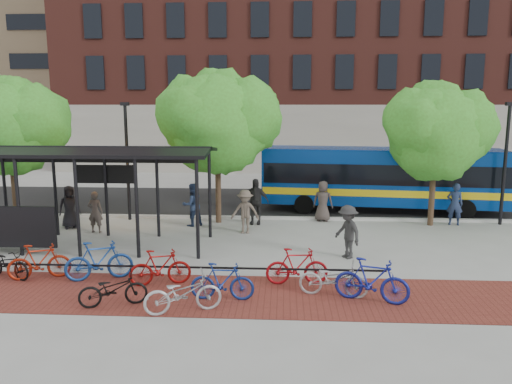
# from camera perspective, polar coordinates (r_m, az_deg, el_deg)

# --- Properties ---
(ground) EXTENTS (160.00, 160.00, 0.00)m
(ground) POSITION_cam_1_polar(r_m,az_deg,el_deg) (18.30, 3.74, -6.00)
(ground) COLOR #9E9E99
(ground) RESTS_ON ground
(asphalt_street) EXTENTS (160.00, 8.00, 0.01)m
(asphalt_street) POSITION_cam_1_polar(r_m,az_deg,el_deg) (26.09, 3.62, -1.15)
(asphalt_street) COLOR black
(asphalt_street) RESTS_ON ground
(curb) EXTENTS (160.00, 0.25, 0.12)m
(curb) POSITION_cam_1_polar(r_m,az_deg,el_deg) (22.16, 3.67, -3.00)
(curb) COLOR #B7B7B2
(curb) RESTS_ON ground
(brick_strip) EXTENTS (24.00, 3.00, 0.01)m
(brick_strip) POSITION_cam_1_polar(r_m,az_deg,el_deg) (13.69, -4.68, -11.61)
(brick_strip) COLOR maroon
(brick_strip) RESTS_ON ground
(bike_rack_rail) EXTENTS (12.00, 0.05, 0.95)m
(bike_rack_rail) POSITION_cam_1_polar(r_m,az_deg,el_deg) (14.74, -9.28, -10.12)
(bike_rack_rail) COLOR black
(bike_rack_rail) RESTS_ON ground
(building_brick) EXTENTS (55.00, 14.00, 20.00)m
(building_brick) POSITION_cam_1_polar(r_m,az_deg,el_deg) (45.05, 16.99, 15.90)
(building_brick) COLOR #5E2821
(building_brick) RESTS_ON ground
(building_tower) EXTENTS (22.00, 22.00, 30.00)m
(building_tower) POSITION_cam_1_polar(r_m,az_deg,el_deg) (60.56, -12.63, 19.23)
(building_tower) COLOR #7A664C
(building_tower) RESTS_ON ground
(bus_shelter) EXTENTS (10.60, 3.07, 3.60)m
(bus_shelter) POSITION_cam_1_polar(r_m,az_deg,el_deg) (18.99, -21.54, 3.14)
(bus_shelter) COLOR black
(bus_shelter) RESTS_ON ground
(tree_a) EXTENTS (4.90, 4.00, 6.18)m
(tree_a) POSITION_cam_1_polar(r_m,az_deg,el_deg) (24.02, -26.16, 7.08)
(tree_a) COLOR #382619
(tree_a) RESTS_ON ground
(tree_b) EXTENTS (5.15, 4.20, 6.47)m
(tree_b) POSITION_cam_1_polar(r_m,az_deg,el_deg) (21.13, -4.17, 8.40)
(tree_b) COLOR #382619
(tree_b) RESTS_ON ground
(tree_c) EXTENTS (4.66, 3.80, 5.92)m
(tree_c) POSITION_cam_1_polar(r_m,az_deg,el_deg) (21.89, 20.07, 6.82)
(tree_c) COLOR #382619
(tree_c) RESTS_ON ground
(lamp_post_left) EXTENTS (0.35, 0.20, 5.12)m
(lamp_post_left) POSITION_cam_1_polar(r_m,az_deg,el_deg) (22.38, -14.51, 3.81)
(lamp_post_left) COLOR black
(lamp_post_left) RESTS_ON ground
(lamp_post_right) EXTENTS (0.35, 0.20, 5.12)m
(lamp_post_right) POSITION_cam_1_polar(r_m,az_deg,el_deg) (23.21, 26.60, 3.28)
(lamp_post_right) COLOR black
(lamp_post_right) RESTS_ON ground
(bus) EXTENTS (11.30, 3.59, 3.00)m
(bus) POSITION_cam_1_polar(r_m,az_deg,el_deg) (24.28, 14.15, 1.84)
(bus) COLOR navy
(bus) RESTS_ON ground
(bike_0) EXTENTS (1.81, 1.22, 0.90)m
(bike_0) POSITION_cam_1_polar(r_m,az_deg,el_deg) (16.43, -26.48, -7.30)
(bike_0) COLOR black
(bike_0) RESTS_ON ground
(bike_1) EXTENTS (1.81, 1.08, 1.05)m
(bike_1) POSITION_cam_1_polar(r_m,az_deg,el_deg) (15.93, -23.54, -7.31)
(bike_1) COLOR maroon
(bike_1) RESTS_ON ground
(bike_3) EXTENTS (2.00, 1.18, 1.16)m
(bike_3) POSITION_cam_1_polar(r_m,az_deg,el_deg) (15.24, -17.52, -7.49)
(bike_3) COLOR navy
(bike_3) RESTS_ON ground
(bike_4) EXTENTS (1.80, 1.11, 0.89)m
(bike_4) POSITION_cam_1_polar(r_m,az_deg,el_deg) (13.28, -16.03, -10.63)
(bike_4) COLOR black
(bike_4) RESTS_ON ground
(bike_5) EXTENTS (1.79, 0.93, 1.04)m
(bike_5) POSITION_cam_1_polar(r_m,az_deg,el_deg) (14.41, -10.90, -8.46)
(bike_5) COLOR maroon
(bike_5) RESTS_ON ground
(bike_6) EXTENTS (2.02, 1.28, 1.00)m
(bike_6) POSITION_cam_1_polar(r_m,az_deg,el_deg) (12.51, -8.35, -11.36)
(bike_6) COLOR #9F9FA1
(bike_6) RESTS_ON ground
(bike_7) EXTENTS (1.67, 0.48, 1.00)m
(bike_7) POSITION_cam_1_polar(r_m,az_deg,el_deg) (13.16, -3.87, -10.18)
(bike_7) COLOR navy
(bike_7) RESTS_ON ground
(bike_9) EXTENTS (1.80, 0.65, 1.06)m
(bike_9) POSITION_cam_1_polar(r_m,az_deg,el_deg) (14.25, 4.70, -8.47)
(bike_9) COLOR maroon
(bike_9) RESTS_ON ground
(bike_10) EXTENTS (1.92, 0.97, 0.96)m
(bike_10) POSITION_cam_1_polar(r_m,az_deg,el_deg) (13.53, 8.85, -9.80)
(bike_10) COLOR #9C9C9E
(bike_10) RESTS_ON ground
(bike_11) EXTENTS (2.00, 1.12, 1.16)m
(bike_11) POSITION_cam_1_polar(r_m,az_deg,el_deg) (13.32, 13.09, -9.82)
(bike_11) COLOR navy
(bike_11) RESTS_ON ground
(pedestrian_0) EXTENTS (1.03, 0.91, 1.76)m
(pedestrian_0) POSITION_cam_1_polar(r_m,az_deg,el_deg) (21.84, -20.52, -1.61)
(pedestrian_0) COLOR black
(pedestrian_0) RESTS_ON ground
(pedestrian_1) EXTENTS (0.62, 0.42, 1.66)m
(pedestrian_1) POSITION_cam_1_polar(r_m,az_deg,el_deg) (20.76, -17.89, -2.18)
(pedestrian_1) COLOR #433A35
(pedestrian_1) RESTS_ON ground
(pedestrian_2) EXTENTS (1.11, 1.05, 1.80)m
(pedestrian_2) POSITION_cam_1_polar(r_m,az_deg,el_deg) (20.99, -7.30, -1.45)
(pedestrian_2) COLOR #1E2C48
(pedestrian_2) RESTS_ON ground
(pedestrian_3) EXTENTS (1.17, 0.72, 1.74)m
(pedestrian_3) POSITION_cam_1_polar(r_m,az_deg,el_deg) (19.64, -1.25, -2.26)
(pedestrian_3) COLOR brown
(pedestrian_3) RESTS_ON ground
(pedestrian_4) EXTENTS (1.17, 0.55, 1.96)m
(pedestrian_4) POSITION_cam_1_polar(r_m,az_deg,el_deg) (21.11, -0.10, -1.09)
(pedestrian_4) COLOR black
(pedestrian_4) RESTS_ON ground
(pedestrian_6) EXTENTS (0.98, 0.77, 1.77)m
(pedestrian_6) POSITION_cam_1_polar(r_m,az_deg,el_deg) (21.86, 7.65, -1.04)
(pedestrian_6) COLOR #433935
(pedestrian_6) RESTS_ON ground
(pedestrian_7) EXTENTS (0.73, 0.55, 1.79)m
(pedestrian_7) POSITION_cam_1_polar(r_m,az_deg,el_deg) (22.58, 21.76, -1.29)
(pedestrian_7) COLOR #202C4A
(pedestrian_7) RESTS_ON ground
(pedestrian_9) EXTENTS (1.16, 1.33, 1.78)m
(pedestrian_9) POSITION_cam_1_polar(r_m,az_deg,el_deg) (16.76, 10.42, -4.50)
(pedestrian_9) COLOR #292929
(pedestrian_9) RESTS_ON ground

